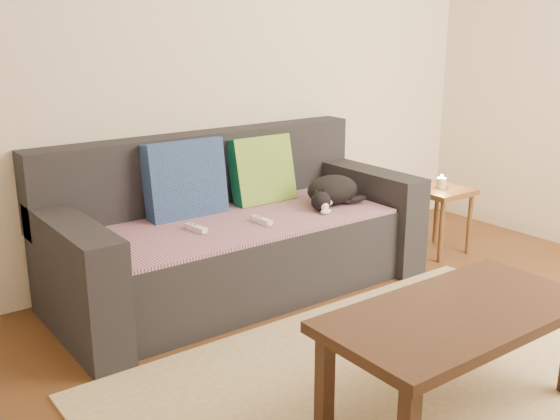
{
  "coord_description": "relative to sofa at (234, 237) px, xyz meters",
  "views": [
    {
      "loc": [
        -1.9,
        -1.43,
        1.5
      ],
      "look_at": [
        0.05,
        1.2,
        0.55
      ],
      "focal_mm": 42.0,
      "sensor_mm": 36.0,
      "label": 1
    }
  ],
  "objects": [
    {
      "name": "cat",
      "position": [
        0.59,
        -0.16,
        0.21
      ],
      "size": [
        0.41,
        0.3,
        0.17
      ],
      "rotation": [
        0.0,
        0.0,
        -0.12
      ],
      "color": "black",
      "rests_on": "throw_blanket"
    },
    {
      "name": "sofa",
      "position": [
        0.0,
        0.0,
        0.0
      ],
      "size": [
        2.1,
        0.94,
        0.87
      ],
      "color": "#232328",
      "rests_on": "ground"
    },
    {
      "name": "throw_blanket",
      "position": [
        0.0,
        -0.09,
        0.12
      ],
      "size": [
        1.66,
        0.74,
        0.02
      ],
      "primitive_type": "cube",
      "color": "#46294D",
      "rests_on": "sofa"
    },
    {
      "name": "ground",
      "position": [
        0.0,
        -1.57,
        -0.31
      ],
      "size": [
        4.5,
        4.5,
        0.0
      ],
      "primitive_type": "plane",
      "color": "brown",
      "rests_on": "ground"
    },
    {
      "name": "wii_remote_a",
      "position": [
        -0.31,
        -0.13,
        0.15
      ],
      "size": [
        0.06,
        0.15,
        0.03
      ],
      "primitive_type": "cube",
      "rotation": [
        0.0,
        0.0,
        1.7
      ],
      "color": "white",
      "rests_on": "throw_blanket"
    },
    {
      "name": "rug",
      "position": [
        0.0,
        -1.42,
        -0.3
      ],
      "size": [
        2.5,
        1.8,
        0.01
      ],
      "primitive_type": "cube",
      "color": "#C4B286",
      "rests_on": "ground"
    },
    {
      "name": "cushion_green",
      "position": [
        0.31,
        0.17,
        0.32
      ],
      "size": [
        0.4,
        0.18,
        0.42
      ],
      "primitive_type": "cube",
      "rotation": [
        -0.22,
        0.0,
        0.0
      ],
      "color": "#0E5A38",
      "rests_on": "throw_blanket"
    },
    {
      "name": "back_wall",
      "position": [
        0.0,
        0.43,
        0.99
      ],
      "size": [
        4.5,
        0.04,
        2.6
      ],
      "primitive_type": "cube",
      "color": "beige",
      "rests_on": "ground"
    },
    {
      "name": "side_table",
      "position": [
        1.43,
        -0.29,
        0.06
      ],
      "size": [
        0.35,
        0.35,
        0.44
      ],
      "color": "brown",
      "rests_on": "ground"
    },
    {
      "name": "coffee_table",
      "position": [
        0.01,
        -1.57,
        0.08
      ],
      "size": [
        1.1,
        0.55,
        0.44
      ],
      "color": "black",
      "rests_on": "rug"
    },
    {
      "name": "candle",
      "position": [
        1.43,
        -0.29,
        0.17
      ],
      "size": [
        0.06,
        0.06,
        0.09
      ],
      "color": "beige",
      "rests_on": "side_table"
    },
    {
      "name": "cushion_navy",
      "position": [
        -0.21,
        0.17,
        0.32
      ],
      "size": [
        0.47,
        0.17,
        0.48
      ],
      "primitive_type": "cube",
      "rotation": [
        -0.12,
        0.0,
        0.0
      ],
      "color": "navy",
      "rests_on": "throw_blanket"
    },
    {
      "name": "wii_remote_b",
      "position": [
        0.04,
        -0.22,
        0.15
      ],
      "size": [
        0.05,
        0.15,
        0.03
      ],
      "primitive_type": "cube",
      "rotation": [
        0.0,
        0.0,
        1.63
      ],
      "color": "white",
      "rests_on": "throw_blanket"
    }
  ]
}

